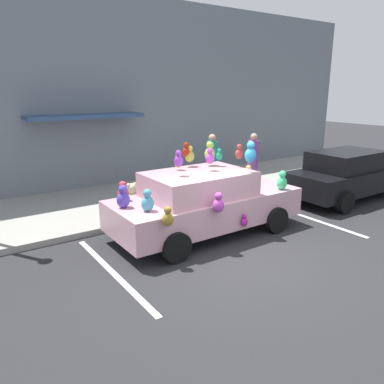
% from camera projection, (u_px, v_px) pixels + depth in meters
% --- Properties ---
extents(ground_plane, '(60.00, 60.00, 0.00)m').
position_uv_depth(ground_plane, '(239.00, 261.00, 7.67)').
color(ground_plane, '#262628').
extents(sidewalk, '(24.00, 4.00, 0.15)m').
position_uv_depth(sidewalk, '(131.00, 200.00, 11.62)').
color(sidewalk, gray).
rests_on(sidewalk, ground).
extents(storefront_building, '(24.00, 1.25, 6.40)m').
position_uv_depth(storefront_building, '(99.00, 95.00, 12.49)').
color(storefront_building, slate).
rests_on(storefront_building, ground).
extents(parking_stripe_front, '(0.12, 3.60, 0.01)m').
position_uv_depth(parking_stripe_front, '(306.00, 217.00, 10.28)').
color(parking_stripe_front, silver).
rests_on(parking_stripe_front, ground).
extents(parking_stripe_rear, '(0.12, 3.60, 0.01)m').
position_uv_depth(parking_stripe_rear, '(113.00, 272.00, 7.20)').
color(parking_stripe_rear, silver).
rests_on(parking_stripe_rear, ground).
extents(plush_covered_car, '(4.62, 2.15, 2.26)m').
position_uv_depth(plush_covered_car, '(204.00, 201.00, 8.90)').
color(plush_covered_car, '#C695A1').
rests_on(plush_covered_car, ground).
extents(parked_sedan_behind, '(4.30, 1.88, 1.54)m').
position_uv_depth(parked_sedan_behind, '(348.00, 175.00, 11.76)').
color(parked_sedan_behind, black).
rests_on(parked_sedan_behind, ground).
extents(teddy_bear_on_sidewalk, '(0.39, 0.33, 0.74)m').
position_uv_depth(teddy_bear_on_sidewalk, '(132.00, 197.00, 10.43)').
color(teddy_bear_on_sidewalk, beige).
rests_on(teddy_bear_on_sidewalk, sidewalk).
extents(pedestrian_near_shopfront, '(0.38, 0.38, 1.79)m').
position_uv_depth(pedestrian_near_shopfront, '(253.00, 162.00, 12.85)').
color(pedestrian_near_shopfront, '#814899').
rests_on(pedestrian_near_shopfront, sidewalk).
extents(pedestrian_by_lamp, '(0.38, 0.38, 1.74)m').
position_uv_depth(pedestrian_by_lamp, '(212.00, 161.00, 13.08)').
color(pedestrian_by_lamp, '#1F8178').
rests_on(pedestrian_by_lamp, sidewalk).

